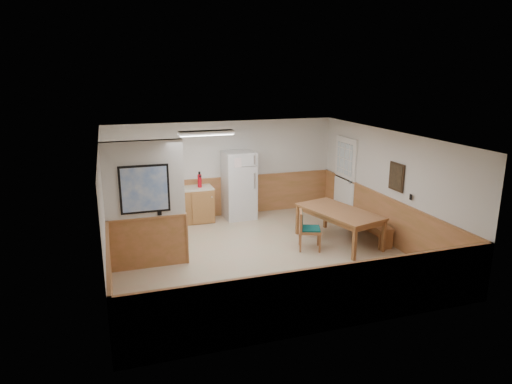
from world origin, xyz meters
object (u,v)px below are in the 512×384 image
object	(u,v)px
dining_bench	(370,224)
soap_bottle	(140,187)
dining_chair	(306,227)
dining_table	(339,214)
fire_extinguisher	(200,180)
refrigerator	(239,185)

from	to	relation	value
dining_bench	soap_bottle	distance (m)	5.54
dining_chair	soap_bottle	xyz separation A→B (m)	(-3.24, 2.62, 0.50)
dining_bench	dining_table	bearing A→B (deg)	-174.23
dining_chair	fire_extinguisher	size ratio (longest dim) A/B	2.12
refrigerator	dining_chair	world-z (taller)	refrigerator
refrigerator	dining_bench	bearing A→B (deg)	-46.76
dining_table	dining_chair	bearing A→B (deg)	172.88
refrigerator	dining_table	bearing A→B (deg)	-58.65
dining_table	fire_extinguisher	xyz separation A→B (m)	(-2.64, 2.44, 0.42)
dining_bench	dining_chair	size ratio (longest dim) A/B	1.84
refrigerator	soap_bottle	world-z (taller)	refrigerator
refrigerator	dining_table	size ratio (longest dim) A/B	0.81
fire_extinguisher	soap_bottle	size ratio (longest dim) A/B	2.10
dining_bench	fire_extinguisher	bearing A→B (deg)	148.30
dining_chair	soap_bottle	bearing A→B (deg)	162.13
dining_table	dining_bench	distance (m)	0.88
dining_table	fire_extinguisher	world-z (taller)	fire_extinguisher
soap_bottle	fire_extinguisher	bearing A→B (deg)	-2.58
soap_bottle	dining_chair	bearing A→B (deg)	-38.96
refrigerator	dining_bench	size ratio (longest dim) A/B	1.12
dining_table	dining_chair	size ratio (longest dim) A/B	2.54
dining_bench	soap_bottle	xyz separation A→B (m)	(-4.92, 2.46, 0.65)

